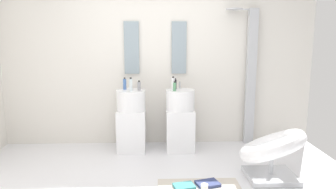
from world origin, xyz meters
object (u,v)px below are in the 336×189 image
lounge_chair (272,150)px  soap_bottle_white (173,84)px  soap_bottle_grey (139,86)px  shower_column (250,74)px  magazine_teal (184,186)px  soap_bottle_black (175,84)px  pedestal_sink_right (180,120)px  pedestal_sink_left (131,120)px  soap_bottle_blue (125,84)px  soap_bottle_green (175,87)px  magazine_navy (208,184)px  coffee_mug (204,189)px  soap_bottle_clear (131,85)px

lounge_chair → soap_bottle_white: 1.59m
soap_bottle_white → soap_bottle_grey: bearing=177.1°
shower_column → magazine_teal: (-1.12, -1.51, -1.05)m
magazine_teal → soap_bottle_black: (-0.02, 1.32, 0.94)m
pedestal_sink_right → pedestal_sink_left: bearing=180.0°
soap_bottle_blue → soap_bottle_green: bearing=-12.1°
magazine_navy → coffee_mug: size_ratio=2.36×
coffee_mug → soap_bottle_green: size_ratio=0.76×
pedestal_sink_left → soap_bottle_black: soap_bottle_black is taller
soap_bottle_blue → soap_bottle_clear: 0.19m
pedestal_sink_left → soap_bottle_black: 0.82m
pedestal_sink_right → coffee_mug: size_ratio=9.52×
shower_column → soap_bottle_grey: size_ratio=14.55×
lounge_chair → soap_bottle_green: soap_bottle_green is taller
magazine_navy → soap_bottle_blue: bearing=112.5°
soap_bottle_black → magazine_navy: bearing=-77.1°
shower_column → lounge_chair: (-0.09, -1.29, -0.73)m
pedestal_sink_right → soap_bottle_grey: size_ratio=7.03×
lounge_chair → soap_bottle_white: size_ratio=5.50×
coffee_mug → soap_bottle_clear: soap_bottle_clear is taller
lounge_chair → soap_bottle_clear: (-1.68, 0.92, 0.63)m
soap_bottle_blue → soap_bottle_grey: bearing=-23.5°
soap_bottle_blue → soap_bottle_black: soap_bottle_blue is taller
pedestal_sink_right → soap_bottle_clear: soap_bottle_clear is taller
pedestal_sink_left → soap_bottle_black: bearing=7.0°
soap_bottle_clear → soap_bottle_black: soap_bottle_clear is taller
coffee_mug → shower_column: bearing=60.8°
soap_bottle_white → lounge_chair: bearing=-41.4°
pedestal_sink_right → soap_bottle_clear: (-0.70, -0.10, 0.53)m
shower_column → soap_bottle_white: (-1.18, -0.33, -0.10)m
pedestal_sink_left → magazine_navy: pedestal_sink_left is taller
lounge_chair → soap_bottle_white: bearing=138.6°
magazine_navy → soap_bottle_blue: size_ratio=1.42×
coffee_mug → soap_bottle_blue: 1.95m
soap_bottle_grey → soap_bottle_black: soap_bottle_black is taller
coffee_mug → soap_bottle_blue: soap_bottle_blue is taller
shower_column → coffee_mug: 2.14m
shower_column → soap_bottle_grey: bearing=-169.7°
soap_bottle_clear → soap_bottle_grey: bearing=32.3°
soap_bottle_grey → soap_bottle_green: 0.50m
pedestal_sink_left → soap_bottle_blue: size_ratio=5.73×
lounge_chair → soap_bottle_clear: 2.01m
soap_bottle_clear → pedestal_sink_right: bearing=8.5°
pedestal_sink_left → soap_bottle_green: (0.62, -0.09, 0.50)m
magazine_navy → soap_bottle_white: soap_bottle_white is taller
soap_bottle_white → soap_bottle_green: size_ratio=1.45×
soap_bottle_grey → soap_bottle_green: bearing=-7.0°
pedestal_sink_right → lounge_chair: pedestal_sink_right is taller
pedestal_sink_left → soap_bottle_blue: 0.53m
coffee_mug → soap_bottle_black: (-0.22, 1.46, 0.90)m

